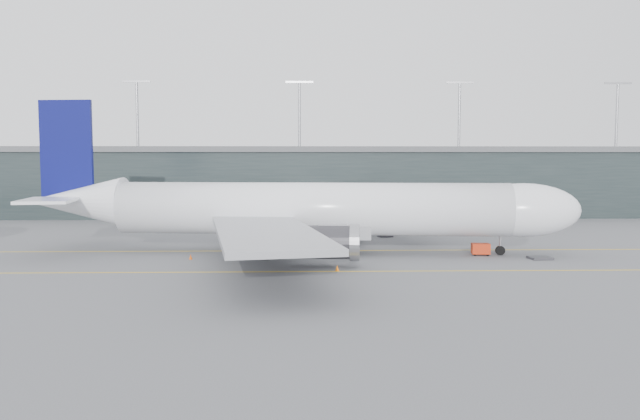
{
  "coord_description": "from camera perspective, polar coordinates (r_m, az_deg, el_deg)",
  "views": [
    {
      "loc": [
        5.73,
        -88.67,
        12.49
      ],
      "look_at": [
        8.06,
        -4.0,
        5.6
      ],
      "focal_mm": 35.0,
      "sensor_mm": 36.0,
      "label": 1
    }
  ],
  "objects": [
    {
      "name": "jet_bridge",
      "position": [
        114.45,
        3.8,
        1.03
      ],
      "size": [
        17.15,
        45.1,
        7.05
      ],
      "rotation": [
        0.0,
        0.0,
        0.31
      ],
      "color": "#2B2B30",
      "rests_on": "ground"
    },
    {
      "name": "cone_wing_port",
      "position": [
        102.16,
        0.82,
        -2.17
      ],
      "size": [
        0.46,
        0.46,
        0.73
      ],
      "primitive_type": "cone",
      "color": "#CD570B",
      "rests_on": "ground"
    },
    {
      "name": "taxiline_b",
      "position": [
        70.03,
        -6.27,
        -5.64
      ],
      "size": [
        160.0,
        0.25,
        0.02
      ],
      "primitive_type": "cube",
      "color": "gold",
      "rests_on": "ground"
    },
    {
      "name": "uld_b",
      "position": [
        101.0,
        -7.15,
        -1.88
      ],
      "size": [
        2.27,
        1.84,
        2.02
      ],
      "rotation": [
        0.0,
        0.0,
        0.03
      ],
      "color": "#333236",
      "rests_on": "ground"
    },
    {
      "name": "cone_wing_stbd",
      "position": [
        70.18,
        1.59,
        -5.32
      ],
      "size": [
        0.43,
        0.43,
        0.68
      ],
      "primitive_type": "cone",
      "color": "orange",
      "rests_on": "ground"
    },
    {
      "name": "cone_nose",
      "position": [
        88.34,
        15.88,
        -3.4
      ],
      "size": [
        0.49,
        0.49,
        0.78
      ],
      "primitive_type": "cone",
      "color": "orange",
      "rests_on": "ground"
    },
    {
      "name": "gse_cart",
      "position": [
        83.99,
        14.47,
        -3.45
      ],
      "size": [
        2.43,
        1.68,
        1.57
      ],
      "rotation": [
        0.0,
        0.0,
        -0.1
      ],
      "color": "red",
      "rests_on": "ground"
    },
    {
      "name": "terminal",
      "position": [
        146.86,
        -3.81,
        2.74
      ],
      "size": [
        240.0,
        36.0,
        29.0
      ],
      "color": "#1E2829",
      "rests_on": "ground"
    },
    {
      "name": "uld_c",
      "position": [
        100.04,
        -5.05,
        -1.95
      ],
      "size": [
        2.23,
        1.83,
        1.93
      ],
      "rotation": [
        0.0,
        0.0,
        -0.06
      ],
      "color": "#333236",
      "rests_on": "ground"
    },
    {
      "name": "taxiline_a",
      "position": [
        85.78,
        -5.4,
        -3.73
      ],
      "size": [
        160.0,
        0.25,
        0.02
      ],
      "primitive_type": "cube",
      "color": "gold",
      "rests_on": "ground"
    },
    {
      "name": "uld_a",
      "position": [
        98.98,
        -7.31,
        -2.03
      ],
      "size": [
        2.48,
        2.13,
        1.99
      ],
      "rotation": [
        0.0,
        0.0,
        -0.19
      ],
      "color": "#333236",
      "rests_on": "ground"
    },
    {
      "name": "main_aircraft",
      "position": [
        82.91,
        -1.08,
        -0.0
      ],
      "size": [
        73.23,
        68.43,
        20.53
      ],
      "rotation": [
        0.0,
        0.0,
        -0.11
      ],
      "color": "white",
      "rests_on": "ground"
    },
    {
      "name": "baggage_dolly",
      "position": [
        83.12,
        19.48,
        -4.15
      ],
      "size": [
        2.93,
        2.46,
        0.27
      ],
      "primitive_type": "cube",
      "rotation": [
        0.0,
        0.0,
        0.12
      ],
      "color": "#333338",
      "rests_on": "ground"
    },
    {
      "name": "taxiline_lead_main",
      "position": [
        109.39,
        -1.95,
        -1.9
      ],
      "size": [
        0.25,
        60.0,
        0.02
      ],
      "primitive_type": "cube",
      "color": "gold",
      "rests_on": "ground"
    },
    {
      "name": "cone_tail",
      "position": [
        79.82,
        -11.75,
        -4.21
      ],
      "size": [
        0.41,
        0.41,
        0.65
      ],
      "primitive_type": "cone",
      "color": "#E5520C",
      "rests_on": "ground"
    },
    {
      "name": "ground",
      "position": [
        89.73,
        -5.23,
        -3.37
      ],
      "size": [
        320.0,
        320.0,
        0.0
      ],
      "primitive_type": "plane",
      "color": "#57575C",
      "rests_on": "ground"
    }
  ]
}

